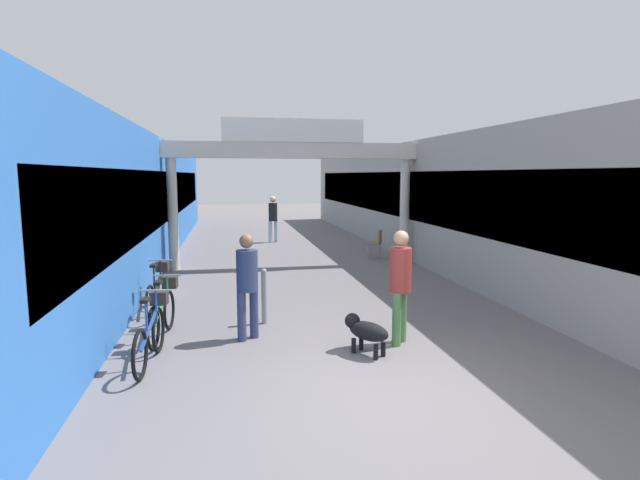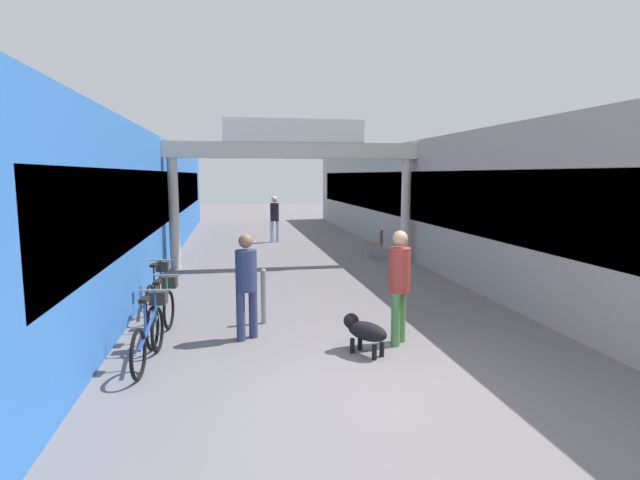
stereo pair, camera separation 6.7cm
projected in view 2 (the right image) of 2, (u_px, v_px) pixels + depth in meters
name	position (u px, v px, depth m)	size (l,w,h in m)	color
ground_plane	(386.00, 397.00, 5.94)	(80.00, 80.00, 0.00)	slate
storefront_left	(124.00, 201.00, 15.57)	(3.00, 26.00, 3.63)	blue
storefront_right	(432.00, 198.00, 17.32)	(3.00, 26.00, 3.63)	#9E9993
arcade_sign_gateway	(294.00, 162.00, 14.11)	(7.40, 0.47, 4.17)	beige
pedestrian_with_dog	(399.00, 279.00, 7.68)	(0.48, 0.48, 1.78)	#4C7F47
pedestrian_companion	(246.00, 279.00, 7.91)	(0.47, 0.47, 1.71)	navy
pedestrian_carrying_crate	(275.00, 216.00, 19.43)	(0.41, 0.41, 1.80)	#A5BFE0
dog_on_leash	(364.00, 330.00, 7.33)	(0.67, 0.77, 0.57)	black
bicycle_blue_nearest	(150.00, 332.00, 7.00)	(0.46, 1.69, 0.98)	black
bicycle_green_second	(163.00, 311.00, 8.09)	(0.46, 1.68, 0.98)	black
bicycle_black_third	(157.00, 290.00, 9.56)	(0.46, 1.69, 0.98)	black
bollard_post_metal	(264.00, 296.00, 8.82)	(0.10, 0.10, 0.99)	gray
cafe_chair_wood_nearer	(378.00, 241.00, 15.78)	(0.54, 0.54, 0.89)	gray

